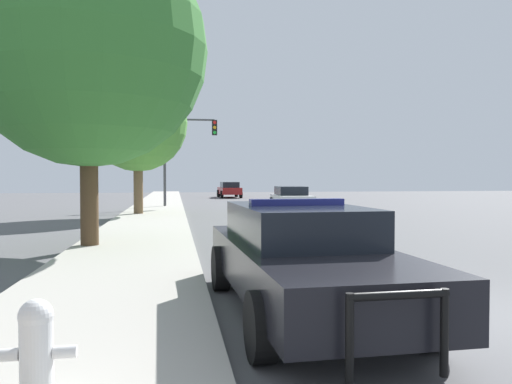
# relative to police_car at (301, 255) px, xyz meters

# --- Properties ---
(ground_plane) EXTENTS (110.00, 110.00, 0.00)m
(ground_plane) POSITION_rel_police_car_xyz_m (2.43, -0.76, -0.77)
(ground_plane) COLOR #565659
(sidewalk_left) EXTENTS (3.00, 110.00, 0.13)m
(sidewalk_left) POSITION_rel_police_car_xyz_m (-2.67, -0.76, -0.71)
(sidewalk_left) COLOR #ADA89E
(sidewalk_left) RESTS_ON ground_plane
(police_car) EXTENTS (2.14, 5.36, 1.52)m
(police_car) POSITION_rel_police_car_xyz_m (0.00, 0.00, 0.00)
(police_car) COLOR black
(police_car) RESTS_ON ground_plane
(fire_hydrant) EXTENTS (0.58, 0.25, 0.78)m
(fire_hydrant) POSITION_rel_police_car_xyz_m (-2.69, -2.57, -0.23)
(fire_hydrant) COLOR white
(fire_hydrant) RESTS_ON sidewalk_left
(traffic_light) EXTENTS (3.17, 0.35, 5.26)m
(traffic_light) POSITION_rel_police_car_xyz_m (-1.03, 23.40, 3.03)
(traffic_light) COLOR #424247
(traffic_light) RESTS_ON sidewalk_left
(car_background_distant) EXTENTS (1.97, 4.59, 1.40)m
(car_background_distant) POSITION_rel_police_car_xyz_m (3.18, 38.07, -0.04)
(car_background_distant) COLOR maroon
(car_background_distant) RESTS_ON ground_plane
(car_background_oncoming) EXTENTS (2.07, 4.27, 1.33)m
(car_background_oncoming) POSITION_rel_police_car_xyz_m (4.52, 19.65, -0.06)
(car_background_oncoming) COLOR silver
(car_background_oncoming) RESTS_ON ground_plane
(tree_sidewalk_mid) EXTENTS (4.58, 4.58, 6.54)m
(tree_sidewalk_mid) POSITION_rel_police_car_xyz_m (-3.34, 17.35, 3.59)
(tree_sidewalk_mid) COLOR brown
(tree_sidewalk_mid) RESTS_ON sidewalk_left
(tree_sidewalk_near) EXTENTS (5.90, 5.90, 7.84)m
(tree_sidewalk_near) POSITION_rel_police_car_xyz_m (-3.76, 6.43, 4.24)
(tree_sidewalk_near) COLOR #4C3823
(tree_sidewalk_near) RESTS_ON sidewalk_left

